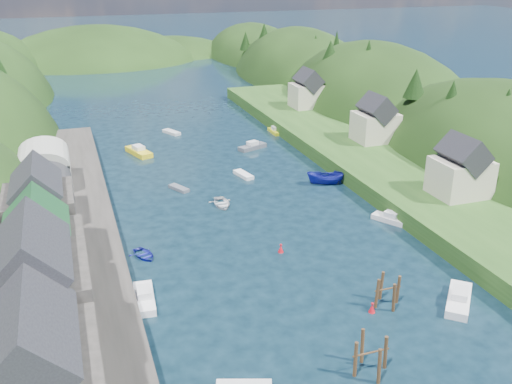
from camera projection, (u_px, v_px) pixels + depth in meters
name	position (u px, v px, depth m)	size (l,w,h in m)	color
ground	(213.00, 167.00, 94.93)	(600.00, 600.00, 0.00)	black
hillside_right	(373.00, 142.00, 133.16)	(36.00, 245.56, 48.00)	black
far_hills	(130.00, 87.00, 208.08)	(103.00, 68.00, 44.00)	black
hill_trees	(194.00, 84.00, 103.57)	(91.83, 146.74, 12.45)	black
quay_left	(69.00, 272.00, 61.04)	(12.00, 110.00, 2.00)	#2D2B28
quayside_buildings	(40.00, 290.00, 46.22)	(8.00, 35.84, 12.90)	#2D2B28
boat_sheds	(44.00, 178.00, 75.49)	(7.00, 21.00, 7.50)	#2D2D30
terrace_right	(377.00, 163.00, 93.23)	(16.00, 120.00, 2.40)	#234719
right_bank_cottages	(370.00, 122.00, 99.69)	(9.00, 59.24, 8.41)	beige
piling_cluster_near	(370.00, 358.00, 47.09)	(3.37, 3.13, 3.91)	#382314
piling_cluster_far	(387.00, 294.00, 56.40)	(2.85, 2.69, 3.76)	#382314
channel_buoy_near	(372.00, 308.00, 55.56)	(0.70, 0.70, 1.10)	#B00E18
channel_buoy_far	(281.00, 248.00, 67.08)	(0.70, 0.70, 1.10)	#B00E18
moored_boats	(264.00, 229.00, 71.76)	(36.87, 92.04, 2.20)	silver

